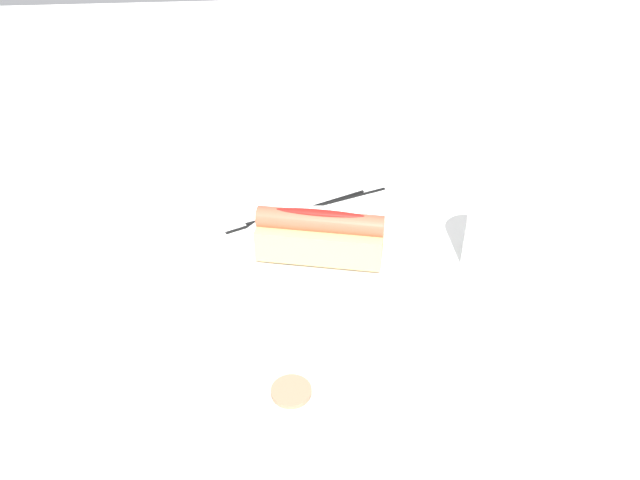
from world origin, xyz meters
TOP-DOWN VIEW (x-y plane):
  - ground_plane at (0.00, 0.00)m, footprint 2.40×2.40m
  - serving_bowl at (-0.01, -0.00)m, footprint 0.23×0.23m
  - hotdog_front at (-0.01, -0.00)m, footprint 0.16×0.08m
  - water_glass at (-0.22, 0.00)m, footprint 0.07×0.07m
  - paper_towel_roll at (0.04, 0.30)m, footprint 0.11×0.11m
  - chopstick_near at (0.01, -0.14)m, footprint 0.20×0.10m
  - chopstick_far at (-0.02, -0.15)m, footprint 0.21×0.08m

SIDE VIEW (x-z plane):
  - ground_plane at x=0.00m, z-range 0.00..0.00m
  - chopstick_near at x=0.01m, z-range 0.00..0.01m
  - chopstick_far at x=-0.02m, z-range 0.00..0.01m
  - serving_bowl at x=-0.01m, z-range 0.00..0.03m
  - water_glass at x=-0.22m, z-range 0.00..0.09m
  - hotdog_front at x=-0.01m, z-range 0.03..0.09m
  - paper_towel_roll at x=0.04m, z-range 0.00..0.13m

